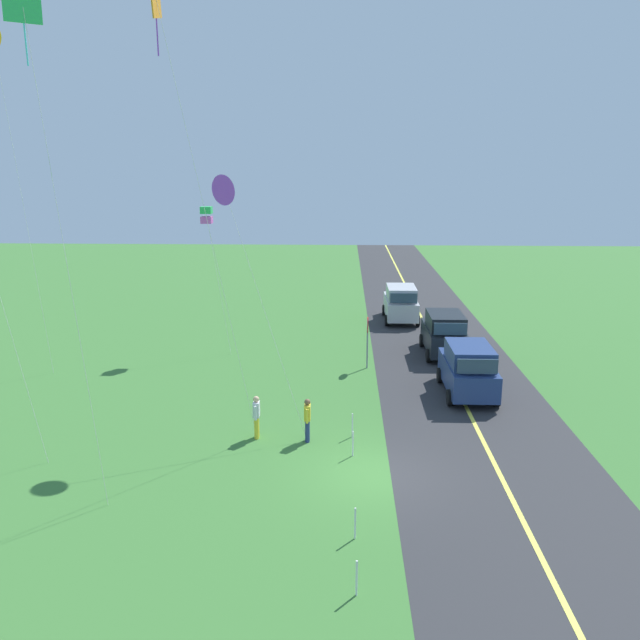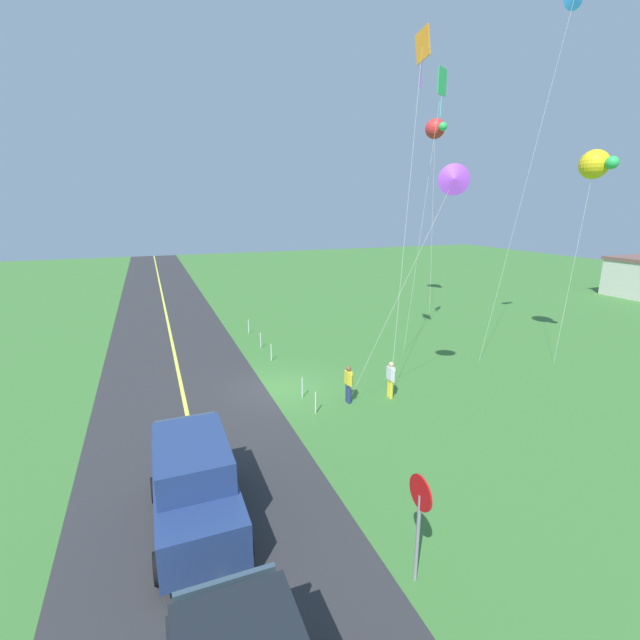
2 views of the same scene
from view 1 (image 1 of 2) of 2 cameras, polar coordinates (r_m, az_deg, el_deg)
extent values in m
cube|color=#3D7533|center=(21.13, 4.93, -13.69)|extent=(120.00, 120.00, 0.10)
cube|color=#2D2D30|center=(21.67, 15.86, -13.30)|extent=(120.00, 7.00, 0.00)
cube|color=#E5E04C|center=(21.67, 15.86, -13.29)|extent=(120.00, 0.16, 0.00)
cube|color=navy|center=(28.24, 13.04, -4.73)|extent=(4.40, 1.90, 1.10)
cube|color=navy|center=(27.73, 13.24, -3.03)|extent=(2.73, 1.75, 0.80)
cube|color=#334756|center=(28.75, 12.84, -2.41)|extent=(0.10, 1.62, 0.64)
cube|color=#334756|center=(26.21, 13.89, -4.05)|extent=(0.10, 1.62, 0.60)
cylinder|color=black|center=(29.59, 10.66, -4.88)|extent=(0.68, 0.22, 0.68)
cylinder|color=black|center=(29.93, 14.27, -4.86)|extent=(0.68, 0.22, 0.68)
cylinder|color=black|center=(26.93, 11.53, -6.81)|extent=(0.68, 0.22, 0.68)
cylinder|color=black|center=(27.30, 15.50, -6.76)|extent=(0.68, 0.22, 0.68)
cube|color=black|center=(33.82, 11.01, -1.56)|extent=(4.40, 1.90, 1.10)
cube|color=black|center=(33.35, 11.14, -0.10)|extent=(2.73, 1.75, 0.80)
cube|color=#334756|center=(34.39, 10.87, 0.33)|extent=(0.10, 1.62, 0.64)
cube|color=#334756|center=(31.80, 11.58, -0.80)|extent=(0.10, 1.62, 0.60)
cylinder|color=black|center=(35.20, 9.09, -1.80)|extent=(0.68, 0.22, 0.68)
cylinder|color=black|center=(35.48, 12.14, -1.82)|extent=(0.68, 0.22, 0.68)
cylinder|color=black|center=(32.48, 9.68, -3.15)|extent=(0.68, 0.22, 0.68)
cylinder|color=black|center=(32.78, 12.98, -3.15)|extent=(0.68, 0.22, 0.68)
cube|color=#B7B7BC|center=(40.74, 7.21, 1.18)|extent=(4.40, 1.90, 1.10)
cube|color=#B7B7BC|center=(40.30, 7.28, 2.43)|extent=(2.73, 1.75, 0.80)
cube|color=#334756|center=(41.36, 7.16, 2.72)|extent=(0.10, 1.62, 0.64)
cube|color=#334756|center=(38.72, 7.49, 1.96)|extent=(0.10, 1.62, 0.60)
cylinder|color=black|center=(42.18, 5.74, 0.89)|extent=(0.68, 0.22, 0.68)
cylinder|color=black|center=(42.34, 8.31, 0.86)|extent=(0.68, 0.22, 0.68)
cylinder|color=black|center=(39.40, 5.99, -0.03)|extent=(0.68, 0.22, 0.68)
cylinder|color=black|center=(39.57, 8.73, -0.06)|extent=(0.68, 0.22, 0.68)
cylinder|color=gray|center=(30.98, 4.24, -2.45)|extent=(0.08, 0.08, 2.10)
cylinder|color=red|center=(30.68, 4.28, -0.43)|extent=(0.76, 0.04, 0.76)
cylinder|color=white|center=(30.68, 4.23, -0.43)|extent=(0.62, 0.01, 0.62)
cylinder|color=navy|center=(23.06, -1.14, -9.92)|extent=(0.16, 0.16, 0.82)
cylinder|color=navy|center=(23.23, -1.12, -9.75)|extent=(0.16, 0.16, 0.82)
cube|color=yellow|center=(22.88, -1.14, -8.25)|extent=(0.36, 0.22, 0.56)
cylinder|color=yellow|center=(22.67, -1.17, -8.59)|extent=(0.10, 0.10, 0.52)
cylinder|color=yellow|center=(23.12, -1.10, -8.14)|extent=(0.10, 0.10, 0.52)
sphere|color=brown|center=(22.73, -1.14, -7.34)|extent=(0.22, 0.22, 0.22)
cylinder|color=yellow|center=(23.44, -5.70, -9.59)|extent=(0.16, 0.16, 0.82)
cylinder|color=yellow|center=(23.60, -5.64, -9.42)|extent=(0.16, 0.16, 0.82)
cube|color=silver|center=(23.26, -5.71, -7.94)|extent=(0.36, 0.22, 0.56)
cylinder|color=silver|center=(23.05, -5.79, -8.28)|extent=(0.10, 0.10, 0.52)
cylinder|color=silver|center=(23.49, -5.63, -7.84)|extent=(0.10, 0.10, 0.52)
sphere|color=#D8AD84|center=(23.11, -5.73, -7.05)|extent=(0.22, 0.22, 0.22)
cylinder|color=silver|center=(22.91, -4.83, 0.38)|extent=(1.91, 3.05, 8.79)
cone|color=purple|center=(23.49, -8.52, 11.43)|extent=(0.81, 1.07, 1.11)
cylinder|color=silver|center=(20.85, -9.55, 6.55)|extent=(2.29, 2.22, 14.25)
cylinder|color=purple|center=(20.19, -14.36, 23.86)|extent=(0.04, 0.04, 1.40)
cylinder|color=silver|center=(33.67, -9.02, 3.11)|extent=(1.34, 1.30, 7.12)
cube|color=green|center=(33.97, -10.13, 9.64)|extent=(0.56, 0.56, 0.36)
cube|color=#D859BF|center=(34.00, -10.09, 8.80)|extent=(0.56, 0.56, 0.36)
cylinder|color=silver|center=(32.20, -24.85, 8.54)|extent=(0.49, 1.36, 14.90)
cylinder|color=silver|center=(18.49, -21.57, 3.99)|extent=(0.33, 1.21, 13.68)
cylinder|color=#4CD8D8|center=(18.93, -24.85, 22.03)|extent=(0.04, 0.04, 1.40)
cylinder|color=silver|center=(15.77, 3.29, -22.03)|extent=(0.05, 0.05, 0.90)
cylinder|color=silver|center=(17.68, 3.15, -17.69)|extent=(0.05, 0.05, 0.90)
cylinder|color=silver|center=(22.06, 2.95, -10.97)|extent=(0.05, 0.05, 0.90)
cylinder|color=silver|center=(23.49, 2.91, -9.37)|extent=(0.05, 0.05, 0.90)
camera|label=2|loc=(36.67, 11.63, 10.60)|focal=24.38mm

